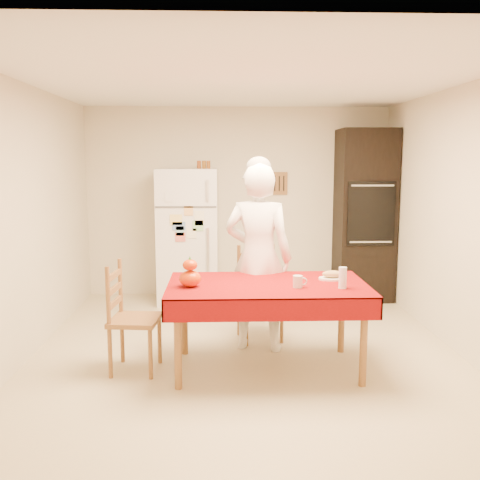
{
  "coord_description": "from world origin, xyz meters",
  "views": [
    {
      "loc": [
        -0.24,
        -4.89,
        1.81
      ],
      "look_at": [
        -0.05,
        0.2,
        1.04
      ],
      "focal_mm": 40.0,
      "sensor_mm": 36.0,
      "label": 1
    }
  ],
  "objects_px": {
    "refrigerator": "(188,236)",
    "dining_table": "(267,291)",
    "oven_cabinet": "(364,215)",
    "wine_glass": "(343,278)",
    "chair_far": "(258,289)",
    "pumpkin_lower": "(190,279)",
    "chair_left": "(127,313)",
    "bread_plate": "(332,279)",
    "seated_woman": "(258,258)",
    "coffee_mug": "(298,282)"
  },
  "relations": [
    {
      "from": "dining_table",
      "to": "chair_far",
      "type": "distance_m",
      "value": 0.87
    },
    {
      "from": "chair_left",
      "to": "pumpkin_lower",
      "type": "height_order",
      "value": "chair_left"
    },
    {
      "from": "dining_table",
      "to": "wine_glass",
      "type": "height_order",
      "value": "wine_glass"
    },
    {
      "from": "pumpkin_lower",
      "to": "chair_left",
      "type": "bearing_deg",
      "value": 169.65
    },
    {
      "from": "refrigerator",
      "to": "wine_glass",
      "type": "xyz_separation_m",
      "value": [
        1.42,
        -2.51,
        -0.0
      ]
    },
    {
      "from": "refrigerator",
      "to": "chair_left",
      "type": "distance_m",
      "value": 2.37
    },
    {
      "from": "oven_cabinet",
      "to": "seated_woman",
      "type": "height_order",
      "value": "oven_cabinet"
    },
    {
      "from": "dining_table",
      "to": "pumpkin_lower",
      "type": "bearing_deg",
      "value": -172.49
    },
    {
      "from": "chair_far",
      "to": "bread_plate",
      "type": "xyz_separation_m",
      "value": [
        0.6,
        -0.71,
        0.26
      ]
    },
    {
      "from": "oven_cabinet",
      "to": "bread_plate",
      "type": "bearing_deg",
      "value": -111.48
    },
    {
      "from": "wine_glass",
      "to": "bread_plate",
      "type": "relative_size",
      "value": 0.73
    },
    {
      "from": "oven_cabinet",
      "to": "chair_far",
      "type": "height_order",
      "value": "oven_cabinet"
    },
    {
      "from": "seated_woman",
      "to": "refrigerator",
      "type": "bearing_deg",
      "value": -52.01
    },
    {
      "from": "chair_left",
      "to": "pumpkin_lower",
      "type": "distance_m",
      "value": 0.64
    },
    {
      "from": "refrigerator",
      "to": "oven_cabinet",
      "type": "height_order",
      "value": "oven_cabinet"
    },
    {
      "from": "oven_cabinet",
      "to": "pumpkin_lower",
      "type": "bearing_deg",
      "value": -130.79
    },
    {
      "from": "dining_table",
      "to": "coffee_mug",
      "type": "distance_m",
      "value": 0.31
    },
    {
      "from": "refrigerator",
      "to": "chair_left",
      "type": "relative_size",
      "value": 1.79
    },
    {
      "from": "wine_glass",
      "to": "seated_woman",
      "type": "bearing_deg",
      "value": 132.34
    },
    {
      "from": "refrigerator",
      "to": "dining_table",
      "type": "distance_m",
      "value": 2.47
    },
    {
      "from": "wine_glass",
      "to": "coffee_mug",
      "type": "bearing_deg",
      "value": 173.9
    },
    {
      "from": "chair_left",
      "to": "bread_plate",
      "type": "relative_size",
      "value": 3.96
    },
    {
      "from": "refrigerator",
      "to": "chair_left",
      "type": "height_order",
      "value": "refrigerator"
    },
    {
      "from": "dining_table",
      "to": "chair_far",
      "type": "bearing_deg",
      "value": 91.09
    },
    {
      "from": "chair_far",
      "to": "wine_glass",
      "type": "relative_size",
      "value": 5.4
    },
    {
      "from": "dining_table",
      "to": "oven_cabinet",
      "type": "bearing_deg",
      "value": 58.26
    },
    {
      "from": "dining_table",
      "to": "chair_left",
      "type": "xyz_separation_m",
      "value": [
        -1.2,
        0.01,
        -0.18
      ]
    },
    {
      "from": "refrigerator",
      "to": "seated_woman",
      "type": "xyz_separation_m",
      "value": [
        0.77,
        -1.8,
        0.04
      ]
    },
    {
      "from": "oven_cabinet",
      "to": "chair_left",
      "type": "bearing_deg",
      "value": -138.53
    },
    {
      "from": "pumpkin_lower",
      "to": "dining_table",
      "type": "bearing_deg",
      "value": 7.51
    },
    {
      "from": "seated_woman",
      "to": "oven_cabinet",
      "type": "bearing_deg",
      "value": -114.37
    },
    {
      "from": "seated_woman",
      "to": "bread_plate",
      "type": "height_order",
      "value": "seated_woman"
    },
    {
      "from": "oven_cabinet",
      "to": "pumpkin_lower",
      "type": "relative_size",
      "value": 11.99
    },
    {
      "from": "oven_cabinet",
      "to": "chair_left",
      "type": "xyz_separation_m",
      "value": [
        -2.67,
        -2.36,
        -0.59
      ]
    },
    {
      "from": "coffee_mug",
      "to": "pumpkin_lower",
      "type": "distance_m",
      "value": 0.89
    },
    {
      "from": "chair_far",
      "to": "pumpkin_lower",
      "type": "bearing_deg",
      "value": -135.1
    },
    {
      "from": "coffee_mug",
      "to": "pumpkin_lower",
      "type": "xyz_separation_m",
      "value": [
        -0.89,
        0.06,
        0.02
      ]
    },
    {
      "from": "chair_far",
      "to": "coffee_mug",
      "type": "relative_size",
      "value": 9.5
    },
    {
      "from": "oven_cabinet",
      "to": "bread_plate",
      "type": "xyz_separation_m",
      "value": [
        -0.88,
        -2.23,
        -0.33
      ]
    },
    {
      "from": "oven_cabinet",
      "to": "pumpkin_lower",
      "type": "distance_m",
      "value": 3.26
    },
    {
      "from": "chair_far",
      "to": "wine_glass",
      "type": "xyz_separation_m",
      "value": [
        0.62,
        -1.04,
        0.34
      ]
    },
    {
      "from": "oven_cabinet",
      "to": "pumpkin_lower",
      "type": "height_order",
      "value": "oven_cabinet"
    },
    {
      "from": "dining_table",
      "to": "wine_glass",
      "type": "bearing_deg",
      "value": -17.26
    },
    {
      "from": "dining_table",
      "to": "chair_far",
      "type": "height_order",
      "value": "chair_far"
    },
    {
      "from": "chair_far",
      "to": "bread_plate",
      "type": "height_order",
      "value": "chair_far"
    },
    {
      "from": "bread_plate",
      "to": "dining_table",
      "type": "bearing_deg",
      "value": -166.98
    },
    {
      "from": "oven_cabinet",
      "to": "wine_glass",
      "type": "distance_m",
      "value": 2.71
    },
    {
      "from": "chair_left",
      "to": "pumpkin_lower",
      "type": "xyz_separation_m",
      "value": [
        0.55,
        -0.1,
        0.32
      ]
    },
    {
      "from": "chair_left",
      "to": "dining_table",
      "type": "bearing_deg",
      "value": -84.99
    },
    {
      "from": "oven_cabinet",
      "to": "wine_glass",
      "type": "xyz_separation_m",
      "value": [
        -0.86,
        -2.56,
        -0.25
      ]
    }
  ]
}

